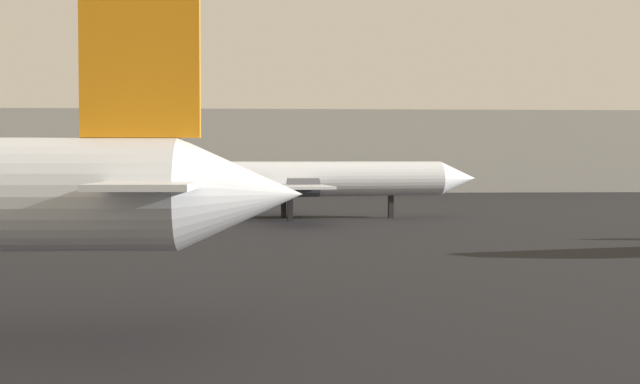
% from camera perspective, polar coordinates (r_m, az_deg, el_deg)
% --- Properties ---
extents(airplane_distant, '(30.43, 19.53, 9.90)m').
position_cam_1_polar(airplane_distant, '(70.84, -1.48, 0.86)').
color(airplane_distant, silver).
rests_on(airplane_distant, ground_plane).
extents(terminal_building, '(99.34, 22.57, 12.18)m').
position_cam_1_polar(terminal_building, '(136.48, 0.50, 2.68)').
color(terminal_building, '#B7B7B2').
rests_on(terminal_building, ground_plane).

